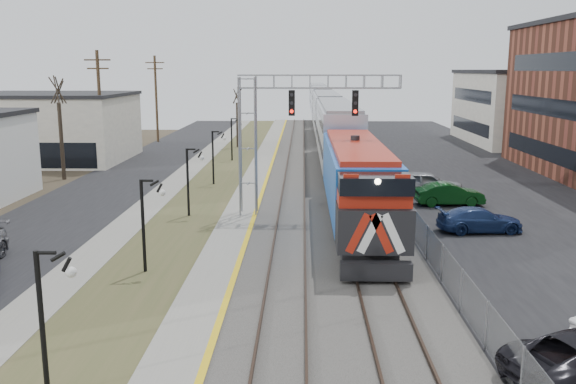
{
  "coord_description": "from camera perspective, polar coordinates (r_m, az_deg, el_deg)",
  "views": [
    {
      "loc": [
        2.61,
        -6.36,
        8.41
      ],
      "look_at": [
        1.92,
        22.48,
        2.6
      ],
      "focal_mm": 38.0,
      "sensor_mm": 36.0,
      "label": 1
    }
  ],
  "objects": [
    {
      "name": "ballast_bed",
      "position": [
        42.2,
        3.24,
        0.01
      ],
      "size": [
        8.0,
        120.0,
        0.2
      ],
      "primitive_type": "cube",
      "color": "#595651",
      "rests_on": "ground"
    },
    {
      "name": "fence",
      "position": [
        42.42,
        8.93,
        0.91
      ],
      "size": [
        0.04,
        120.0,
        1.6
      ],
      "primitive_type": "cube",
      "color": "gray",
      "rests_on": "ground"
    },
    {
      "name": "platform",
      "position": [
        42.33,
        -3.54,
        0.07
      ],
      "size": [
        2.0,
        120.0,
        0.24
      ],
      "primitive_type": "cube",
      "color": "gray",
      "rests_on": "ground"
    },
    {
      "name": "lampposts",
      "position": [
        26.31,
        -13.24,
        -3.03
      ],
      "size": [
        0.14,
        62.14,
        4.0
      ],
      "color": "black",
      "rests_on": "ground"
    },
    {
      "name": "track_near",
      "position": [
        42.15,
        0.53,
        0.26
      ],
      "size": [
        1.58,
        120.0,
        0.15
      ],
      "color": "#2D2119",
      "rests_on": "ballast_bed"
    },
    {
      "name": "street_west",
      "position": [
        44.5,
        -17.13,
        0.01
      ],
      "size": [
        7.0,
        120.0,
        0.04
      ],
      "primitive_type": "cube",
      "color": "black",
      "rests_on": "ground"
    },
    {
      "name": "grass_median",
      "position": [
        42.71,
        -7.55,
        -0.03
      ],
      "size": [
        4.0,
        120.0,
        0.06
      ],
      "primitive_type": "cube",
      "color": "#424826",
      "rests_on": "ground"
    },
    {
      "name": "track_far",
      "position": [
        42.25,
        5.28,
        0.24
      ],
      "size": [
        1.58,
        120.0,
        0.15
      ],
      "color": "#2D2119",
      "rests_on": "ballast_bed"
    },
    {
      "name": "bare_trees",
      "position": [
        48.12,
        -17.18,
        4.06
      ],
      "size": [
        12.3,
        42.3,
        5.95
      ],
      "color": "#382D23",
      "rests_on": "ground"
    },
    {
      "name": "car_lot_d",
      "position": [
        33.5,
        17.49,
        -2.56
      ],
      "size": [
        4.56,
        2.17,
        1.28
      ],
      "primitive_type": "imported",
      "rotation": [
        0.0,
        0.0,
        1.66
      ],
      "color": "navy",
      "rests_on": "ground"
    },
    {
      "name": "signal_gantry",
      "position": [
        34.49,
        -0.94,
        6.69
      ],
      "size": [
        9.0,
        1.07,
        8.15
      ],
      "color": "gray",
      "rests_on": "ground"
    },
    {
      "name": "car_lot_e",
      "position": [
        42.26,
        12.82,
        0.75
      ],
      "size": [
        4.91,
        2.18,
        1.64
      ],
      "primitive_type": "imported",
      "rotation": [
        0.0,
        0.0,
        1.52
      ],
      "color": "gray",
      "rests_on": "ground"
    },
    {
      "name": "car_lot_f",
      "position": [
        39.52,
        14.84,
        -0.25
      ],
      "size": [
        4.33,
        1.73,
        1.4
      ],
      "primitive_type": "imported",
      "rotation": [
        0.0,
        0.0,
        1.63
      ],
      "color": "#0B3711",
      "rests_on": "ground"
    },
    {
      "name": "parking_lot",
      "position": [
        44.27,
        18.96,
        -0.16
      ],
      "size": [
        16.0,
        120.0,
        0.04
      ],
      "primitive_type": "cube",
      "color": "black",
      "rests_on": "ground"
    },
    {
      "name": "sidewalk",
      "position": [
        43.27,
        -11.48,
        0.0
      ],
      "size": [
        2.0,
        120.0,
        0.08
      ],
      "primitive_type": "cube",
      "color": "gray",
      "rests_on": "ground"
    },
    {
      "name": "train",
      "position": [
        78.88,
        3.51,
        7.39
      ],
      "size": [
        3.0,
        108.65,
        5.33
      ],
      "color": "blue",
      "rests_on": "ground"
    },
    {
      "name": "platform_edge",
      "position": [
        42.24,
        -2.35,
        0.23
      ],
      "size": [
        0.24,
        120.0,
        0.01
      ],
      "primitive_type": "cube",
      "color": "gold",
      "rests_on": "platform"
    }
  ]
}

